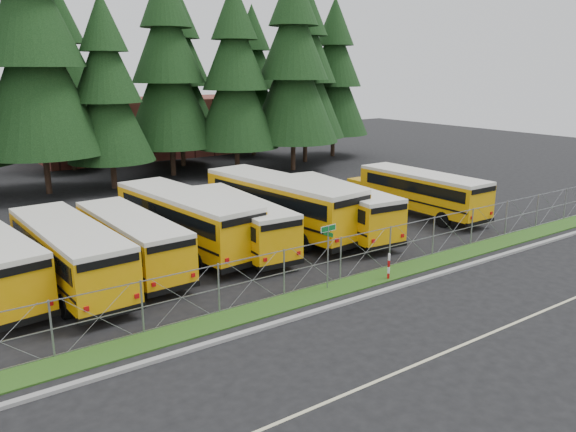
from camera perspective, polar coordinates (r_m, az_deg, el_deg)
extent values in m
plane|color=black|center=(26.35, 5.57, -5.42)|extent=(120.00, 120.00, 0.00)
cube|color=gray|center=(24.22, 10.36, -7.29)|extent=(50.00, 0.25, 0.12)
cube|color=#1F4814|center=(25.16, 8.09, -6.42)|extent=(50.00, 1.40, 0.06)
cube|color=beige|center=(21.41, 19.83, -11.16)|extent=(50.00, 0.12, 0.01)
cube|color=brown|center=(63.07, -14.33, 8.76)|extent=(22.00, 10.00, 6.00)
cylinder|color=gray|center=(23.52, 4.07, -4.27)|extent=(0.06, 0.06, 2.80)
cube|color=#0D5D23|center=(23.14, 4.12, -1.27)|extent=(0.80, 0.10, 0.22)
cube|color=white|center=(23.14, 4.12, -1.27)|extent=(0.84, 0.10, 0.26)
cube|color=#0D5D23|center=(23.21, 4.11, -1.84)|extent=(0.08, 0.55, 0.18)
cylinder|color=#B20C0C|center=(25.19, 10.20, -5.10)|extent=(0.11, 0.11, 1.20)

